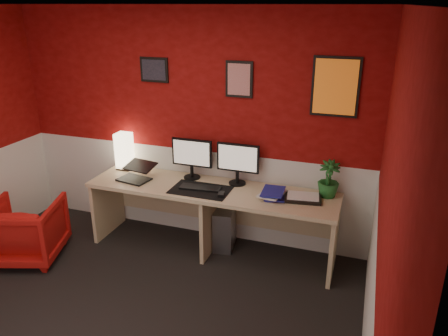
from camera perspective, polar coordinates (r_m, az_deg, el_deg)
The scene contains 24 objects.
ground at distance 3.95m, azimuth -14.96°, elevation -19.46°, with size 4.00×3.50×0.01m, color black.
ceiling at distance 3.05m, azimuth -19.54°, elevation 19.54°, with size 4.00×3.50×0.01m, color white.
wall_back at distance 4.74m, azimuth -4.72°, elevation 5.33°, with size 4.00×0.01×2.50m, color maroon.
wall_right at distance 2.73m, azimuth 20.05°, elevation -8.01°, with size 0.01×3.50×2.50m, color maroon.
wainscot_back at distance 4.98m, azimuth -4.49°, elevation -3.02°, with size 4.00×0.01×1.00m, color silver.
wainscot_right at distance 3.15m, azimuth 18.18°, elevation -20.08°, with size 0.01×3.50×1.00m, color silver.
desk at distance 4.63m, azimuth -1.66°, elevation -6.81°, with size 2.60×0.65×0.73m, color tan.
shoji_lamp at distance 5.05m, azimuth -12.93°, elevation 2.06°, with size 0.16×0.16×0.40m, color #FFE5B2.
laptop at distance 4.72m, azimuth -11.80°, elevation -0.35°, with size 0.33×0.23×0.22m, color black.
monitor_left at distance 4.64m, azimuth -4.31°, elevation 2.02°, with size 0.45×0.06×0.58m, color black.
monitor_right at distance 4.47m, azimuth 1.79°, elevation 1.35°, with size 0.45×0.06×0.58m, color black.
desk_mat at distance 4.43m, azimuth -3.09°, elevation -2.88°, with size 0.60×0.38×0.01m, color black.
keyboard at distance 4.45m, azimuth -3.10°, elevation -2.59°, with size 0.42×0.14×0.02m, color black.
mouse at distance 4.28m, azimuth -0.37°, elevation -3.46°, with size 0.06×0.10×0.03m, color black.
book_bottom at distance 4.29m, azimuth 5.44°, elevation -3.59°, with size 0.20×0.27×0.03m, color navy.
book_middle at distance 4.31m, azimuth 5.06°, elevation -3.11°, with size 0.21×0.28×0.02m, color silver.
book_top at distance 4.27m, azimuth 5.04°, elevation -2.98°, with size 0.21×0.28×0.03m, color navy.
zen_tray at distance 4.28m, azimuth 10.31°, elevation -3.89°, with size 0.35×0.25×0.03m, color black.
potted_plant at distance 4.33m, azimuth 13.56°, elevation -1.43°, with size 0.21×0.21×0.37m, color #19591E.
pc_tower at distance 4.80m, azimuth 0.18°, elevation -7.59°, with size 0.20×0.45×0.45m, color #99999E.
armchair at distance 4.97m, azimuth -24.52°, elevation -7.42°, with size 0.67×0.69×0.63m, color #B71511.
art_left at distance 4.76m, azimuth -9.13°, elevation 12.60°, with size 0.32×0.02×0.26m, color black.
art_center at distance 4.41m, azimuth 2.00°, elevation 11.54°, with size 0.28×0.02×0.36m, color red.
art_right at distance 4.23m, azimuth 14.41°, elevation 10.26°, with size 0.44×0.02×0.56m, color orange.
Camera 1 is at (1.86, -2.42, 2.51)m, focal length 34.86 mm.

